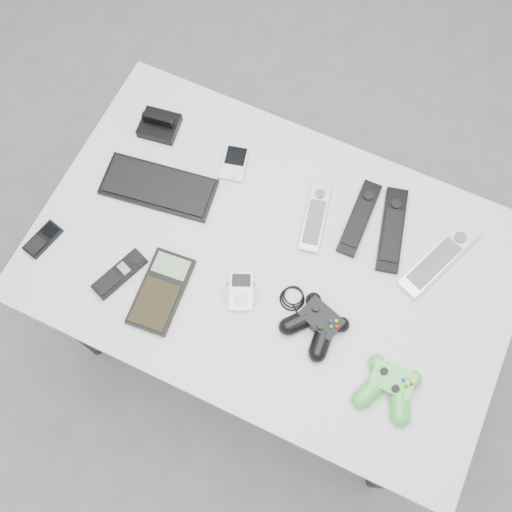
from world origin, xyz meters
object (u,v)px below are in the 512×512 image
at_px(remote_black_b, 392,229).
at_px(cordless_handset, 119,274).
at_px(remote_silver_b, 439,258).
at_px(controller_green, 390,386).
at_px(pda, 234,163).
at_px(calculator, 161,291).
at_px(remote_silver_a, 315,216).
at_px(mobile_phone, 43,239).
at_px(controller_black, 317,323).
at_px(pda_keyboard, 159,187).
at_px(desk, 273,268).
at_px(mp3_player, 241,291).
at_px(remote_black_a, 359,218).

relative_size(remote_black_b, cordless_handset, 1.59).
height_order(remote_silver_b, controller_green, controller_green).
height_order(pda, calculator, calculator).
distance_m(remote_silver_a, mobile_phone, 0.66).
xyz_separation_m(remote_black_b, remote_silver_b, (0.13, -0.02, 0.00)).
bearing_deg(controller_black, cordless_handset, -151.95).
distance_m(pda_keyboard, pda, 0.20).
bearing_deg(remote_black_b, desk, -154.48).
distance_m(pda_keyboard, remote_silver_a, 0.39).
bearing_deg(controller_green, mp3_player, 170.89).
height_order(remote_black_b, mobile_phone, remote_black_b).
bearing_deg(remote_black_a, controller_black, -89.80).
xyz_separation_m(pda, remote_black_b, (0.42, -0.00, 0.00)).
bearing_deg(calculator, controller_black, 7.31).
xyz_separation_m(mobile_phone, mp3_player, (0.49, 0.08, 0.00)).
bearing_deg(mp3_player, controller_green, -33.02).
bearing_deg(remote_black_a, mp3_player, -123.63).
bearing_deg(cordless_handset, desk, 52.23).
xyz_separation_m(cordless_handset, controller_green, (0.66, 0.02, 0.01)).
xyz_separation_m(pda, mp3_player, (0.16, -0.30, 0.00)).
relative_size(pda_keyboard, remote_black_a, 1.38).
relative_size(calculator, controller_green, 1.39).
height_order(desk, remote_silver_a, remote_silver_a).
bearing_deg(mobile_phone, mp3_player, 22.98).
distance_m(desk, remote_black_a, 0.25).
xyz_separation_m(remote_black_b, mp3_player, (-0.26, -0.29, -0.00)).
relative_size(calculator, controller_black, 0.88).
bearing_deg(mobile_phone, pda_keyboard, 65.74).
relative_size(mobile_phone, controller_green, 0.68).
xyz_separation_m(mobile_phone, calculator, (0.32, 0.00, 0.00)).
relative_size(pda, remote_black_a, 0.47).
bearing_deg(cordless_handset, mp3_player, 37.24).
xyz_separation_m(remote_black_b, controller_black, (-0.07, -0.29, 0.01)).
relative_size(remote_silver_a, controller_green, 1.35).
bearing_deg(mp3_player, mobile_phone, 165.60).
relative_size(desk, remote_black_b, 5.21).
distance_m(mobile_phone, controller_green, 0.88).
height_order(desk, mobile_phone, mobile_phone).
xyz_separation_m(pda_keyboard, cordless_handset, (0.03, -0.24, 0.00)).
distance_m(remote_black_b, calculator, 0.57).
bearing_deg(desk, controller_green, -25.61).
bearing_deg(desk, mobile_phone, -159.84).
relative_size(pda, cordless_handset, 0.70).
distance_m(controller_black, controller_green, 0.21).
relative_size(pda_keyboard, remote_silver_a, 1.48).
distance_m(remote_black_a, controller_black, 0.29).
height_order(desk, controller_green, controller_green).
bearing_deg(cordless_handset, pda_keyboard, 116.73).
xyz_separation_m(remote_black_a, controller_black, (0.01, -0.29, 0.01)).
bearing_deg(pda, calculator, -105.01).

